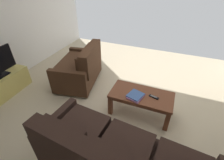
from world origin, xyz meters
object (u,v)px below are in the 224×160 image
at_px(tv_stand, 5,85).
at_px(book_stack, 136,96).
at_px(tv_remote, 154,97).
at_px(loveseat_near, 80,68).
at_px(coffee_table, 141,97).

relative_size(tv_stand, book_stack, 3.19).
bearing_deg(book_stack, tv_remote, -160.97).
distance_m(tv_stand, book_stack, 2.69).
relative_size(loveseat_near, tv_stand, 1.27).
height_order(coffee_table, tv_stand, coffee_table).
height_order(loveseat_near, coffee_table, loveseat_near).
bearing_deg(tv_remote, loveseat_near, -15.06).
height_order(loveseat_near, book_stack, loveseat_near).
height_order(loveseat_near, tv_remote, loveseat_near).
distance_m(coffee_table, book_stack, 0.16).
xyz_separation_m(tv_stand, book_stack, (-2.65, -0.39, 0.24)).
distance_m(loveseat_near, book_stack, 1.50).
bearing_deg(book_stack, tv_stand, 8.44).
bearing_deg(tv_stand, book_stack, -171.56).
bearing_deg(book_stack, loveseat_near, -21.46).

